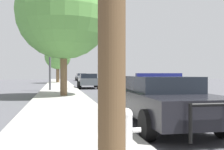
{
  "coord_description": "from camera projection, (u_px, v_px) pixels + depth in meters",
  "views": [
    {
      "loc": [
        -5.32,
        -6.38,
        1.49
      ],
      "look_at": [
        -0.66,
        17.47,
        1.28
      ],
      "focal_mm": 45.0,
      "sensor_mm": 36.0,
      "label": 1
    }
  ],
  "objects": [
    {
      "name": "car_background_midblock",
      "position": [
        88.0,
        80.0,
        26.59
      ],
      "size": [
        1.98,
        4.31,
        1.39
      ],
      "rotation": [
        0.0,
        0.0,
        -0.02
      ],
      "color": "#474C51",
      "rests_on": "ground_plane"
    },
    {
      "name": "sidewalk_left",
      "position": [
        67.0,
        136.0,
        6.31
      ],
      "size": [
        3.0,
        110.0,
        0.13
      ],
      "color": "#A3A099",
      "rests_on": "ground_plane"
    },
    {
      "name": "fire_hydrant",
      "position": [
        126.0,
        128.0,
        4.8
      ],
      "size": [
        0.51,
        0.22,
        0.75
      ],
      "color": "white",
      "rests_on": "sidewalk_left"
    },
    {
      "name": "tree_sidewalk_far",
      "position": [
        58.0,
        56.0,
        39.08
      ],
      "size": [
        3.62,
        3.62,
        5.45
      ],
      "color": "brown",
      "rests_on": "sidewalk_left"
    },
    {
      "name": "tree_sidewalk_near",
      "position": [
        64.0,
        12.0,
        16.53
      ],
      "size": [
        5.59,
        5.59,
        7.75
      ],
      "color": "brown",
      "rests_on": "sidewalk_left"
    },
    {
      "name": "car_background_distant",
      "position": [
        81.0,
        77.0,
        51.7
      ],
      "size": [
        2.02,
        4.72,
        1.36
      ],
      "rotation": [
        0.0,
        0.0,
        0.03
      ],
      "color": "slate",
      "rests_on": "ground_plane"
    },
    {
      "name": "box_truck",
      "position": [
        109.0,
        70.0,
        41.72
      ],
      "size": [
        2.86,
        8.06,
        3.45
      ],
      "rotation": [
        0.0,
        0.0,
        3.09
      ],
      "color": "navy",
      "rests_on": "ground_plane"
    },
    {
      "name": "police_car",
      "position": [
        161.0,
        99.0,
        7.8
      ],
      "size": [
        2.1,
        5.12,
        1.47
      ],
      "rotation": [
        0.0,
        0.0,
        3.13
      ],
      "color": "black",
      "rests_on": "ground_plane"
    },
    {
      "name": "traffic_light",
      "position": [
        68.0,
        47.0,
        22.32
      ],
      "size": [
        3.5,
        0.35,
        4.78
      ],
      "color": "#424247",
      "rests_on": "sidewalk_left"
    }
  ]
}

